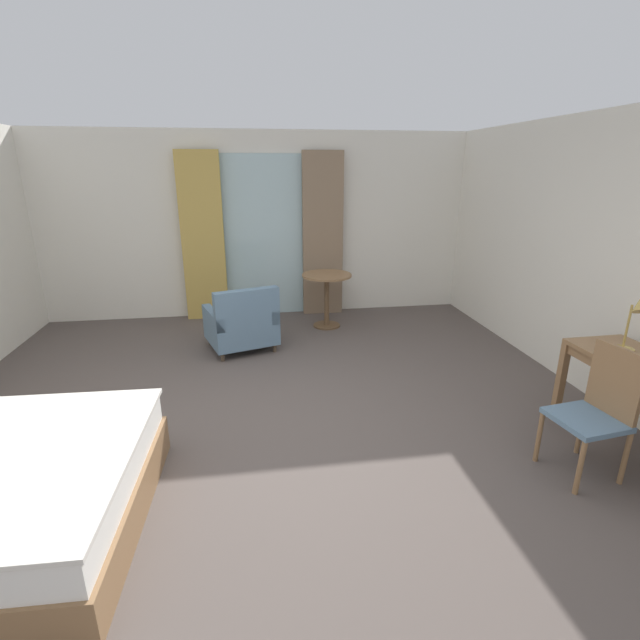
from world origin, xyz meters
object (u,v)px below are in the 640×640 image
desk_chair (598,407)px  round_cafe_table (327,288)px  armchair_by_window (242,325)px  desk_lamp (636,316)px

desk_chair → round_cafe_table: 3.75m
armchair_by_window → desk_lamp: bearing=-39.5°
desk_chair → round_cafe_table: (-1.35, 3.50, 0.03)m
desk_lamp → round_cafe_table: desk_lamp is taller
desk_lamp → armchair_by_window: (-2.98, 2.45, -0.74)m
desk_chair → round_cafe_table: size_ratio=1.28×
desk_lamp → armchair_by_window: 3.93m
round_cafe_table → armchair_by_window: bearing=-148.3°
desk_chair → desk_lamp: 0.79m
desk_chair → desk_lamp: bearing=35.4°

